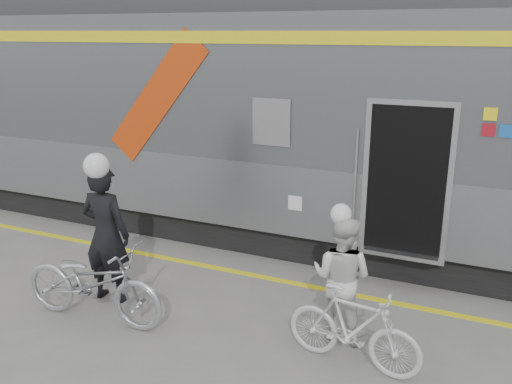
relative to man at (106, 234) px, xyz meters
The scene contains 9 objects.
ground 2.51m from the man, 17.24° to the right, with size 90.00×90.00×0.00m, color slate.
train 3.92m from the man, 68.96° to the left, with size 24.00×3.17×4.10m.
safety_strip 2.82m from the man, 33.32° to the left, with size 24.00×0.12×0.01m, color yellow.
man is the anchor object (origin of this frame).
bicycle_left 0.72m from the man, 70.02° to the right, with size 0.69×1.98×1.04m, color #B0B4B8.
woman 3.16m from the man, ahead, with size 0.74×0.58×1.52m, color silver.
bicycle_right 3.47m from the man, ahead, with size 0.43×1.53×0.92m, color silver.
helmet_man 1.11m from the man, ahead, with size 0.33×0.33×0.33m, color white.
helmet_woman 3.23m from the man, ahead, with size 0.24×0.24×0.24m, color white.
Camera 1 is at (2.39, -4.63, 3.54)m, focal length 38.00 mm.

